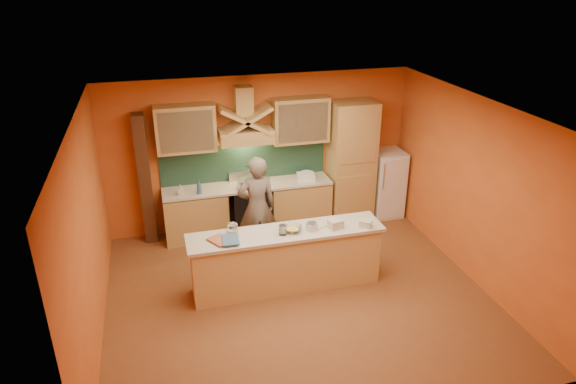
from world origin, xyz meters
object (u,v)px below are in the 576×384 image
object	(u,v)px
stove	(249,209)
kitchen_scale	(312,227)
mixing_bowl	(292,229)
fridge	(386,183)
person	(257,207)

from	to	relation	value
stove	kitchen_scale	bearing A→B (deg)	-73.70
mixing_bowl	fridge	bearing A→B (deg)	38.49
stove	mixing_bowl	distance (m)	2.01
kitchen_scale	mixing_bowl	size ratio (longest dim) A/B	0.47
fridge	mixing_bowl	distance (m)	3.10
stove	person	distance (m)	0.95
kitchen_scale	person	bearing A→B (deg)	108.76
kitchen_scale	mixing_bowl	xyz separation A→B (m)	(-0.28, 0.05, -0.02)
stove	mixing_bowl	xyz separation A→B (m)	(0.29, -1.92, 0.53)
stove	person	bearing A→B (deg)	-91.06
fridge	mixing_bowl	bearing A→B (deg)	-141.51
stove	mixing_bowl	size ratio (longest dim) A/B	3.29
stove	kitchen_scale	world-z (taller)	kitchen_scale
fridge	kitchen_scale	size ratio (longest dim) A/B	10.03
fridge	kitchen_scale	xyz separation A→B (m)	(-2.13, -1.96, 0.35)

